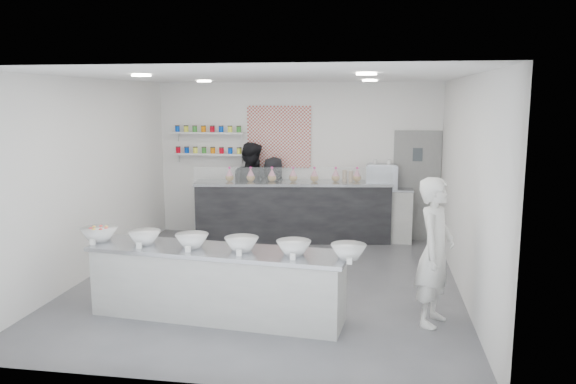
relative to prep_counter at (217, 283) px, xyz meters
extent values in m
plane|color=#515156|center=(0.36, 1.36, -0.44)|extent=(6.00, 6.00, 0.00)
plane|color=white|center=(0.36, 1.36, 2.56)|extent=(6.00, 6.00, 0.00)
plane|color=white|center=(0.36, 4.36, 1.06)|extent=(5.50, 0.00, 5.50)
plane|color=white|center=(-2.39, 1.36, 1.06)|extent=(0.00, 6.00, 6.00)
plane|color=white|center=(3.11, 1.36, 1.06)|extent=(0.00, 6.00, 6.00)
cube|color=gray|center=(2.66, 4.33, 0.61)|extent=(0.88, 0.04, 2.10)
cube|color=#AA3C32|center=(0.01, 4.34, 1.51)|extent=(1.25, 0.03, 1.20)
cube|color=silver|center=(-1.39, 4.26, 1.16)|extent=(1.45, 0.22, 0.04)
cube|color=silver|center=(-1.39, 4.26, 1.58)|extent=(1.45, 0.22, 0.04)
cylinder|color=white|center=(-1.04, 0.36, 2.54)|extent=(0.24, 0.24, 0.02)
cylinder|color=white|center=(1.76, 0.36, 2.54)|extent=(0.24, 0.24, 0.02)
cylinder|color=white|center=(-1.04, 2.96, 2.54)|extent=(0.24, 0.24, 0.02)
cylinder|color=white|center=(1.76, 2.96, 2.54)|extent=(0.24, 0.24, 0.02)
cube|color=beige|center=(0.00, 0.00, 0.00)|extent=(3.27, 1.04, 0.88)
cube|color=black|center=(0.36, 3.90, 0.13)|extent=(3.74, 1.21, 1.14)
cube|color=white|center=(0.41, 3.58, 0.86)|extent=(3.60, 0.55, 0.31)
cube|color=beige|center=(1.91, 4.14, 0.07)|extent=(1.37, 0.44, 1.02)
cube|color=#93969E|center=(2.01, 4.14, 0.80)|extent=(0.58, 0.40, 0.44)
imported|color=white|center=(2.63, 0.23, 0.46)|extent=(0.64, 0.77, 1.79)
imported|color=black|center=(-0.52, 4.15, 0.49)|extent=(1.07, 0.94, 1.85)
imported|color=black|center=(-0.06, 4.15, 0.35)|extent=(0.83, 0.60, 1.58)
camera|label=1|loc=(1.91, -6.43, 2.27)|focal=35.00mm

